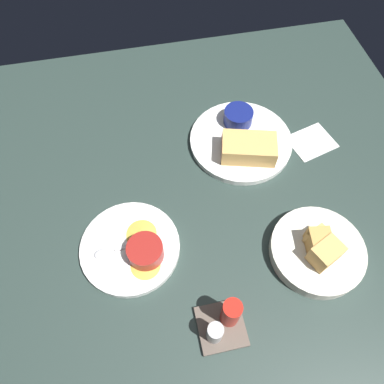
{
  "coord_description": "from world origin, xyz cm",
  "views": [
    {
      "loc": [
        16.64,
        42.61,
        73.89
      ],
      "look_at": [
        8.03,
        1.51,
        3.0
      ],
      "focal_mm": 33.89,
      "sensor_mm": 36.0,
      "label": 1
    }
  ],
  "objects_px": {
    "plate_chips_companion": "(130,247)",
    "bread_basket_rear": "(318,250)",
    "plate_sandwich_main": "(241,141)",
    "spoon_by_dark_ramekin": "(239,138)",
    "sandwich_half_near": "(249,148)",
    "spoon_by_gravy_ramekin": "(108,252)",
    "ramekin_light_gravy": "(145,251)",
    "ramekin_dark_sauce": "(238,116)",
    "condiment_caddy": "(224,322)"
  },
  "relations": [
    {
      "from": "plate_chips_companion",
      "to": "bread_basket_rear",
      "type": "distance_m",
      "value": 0.4
    },
    {
      "from": "plate_sandwich_main",
      "to": "spoon_by_dark_ramekin",
      "type": "xyz_separation_m",
      "value": [
        0.0,
        -0.0,
        0.01
      ]
    },
    {
      "from": "sandwich_half_near",
      "to": "spoon_by_gravy_ramekin",
      "type": "bearing_deg",
      "value": 27.48
    },
    {
      "from": "plate_chips_companion",
      "to": "spoon_by_gravy_ramekin",
      "type": "distance_m",
      "value": 0.05
    },
    {
      "from": "plate_chips_companion",
      "to": "ramekin_light_gravy",
      "type": "xyz_separation_m",
      "value": [
        -0.03,
        0.03,
        0.03
      ]
    },
    {
      "from": "ramekin_dark_sauce",
      "to": "condiment_caddy",
      "type": "xyz_separation_m",
      "value": [
        0.16,
        0.48,
        -0.0
      ]
    },
    {
      "from": "ramekin_dark_sauce",
      "to": "ramekin_light_gravy",
      "type": "height_order",
      "value": "ramekin_light_gravy"
    },
    {
      "from": "spoon_by_gravy_ramekin",
      "to": "condiment_caddy",
      "type": "distance_m",
      "value": 0.28
    },
    {
      "from": "ramekin_dark_sauce",
      "to": "ramekin_light_gravy",
      "type": "distance_m",
      "value": 0.43
    },
    {
      "from": "condiment_caddy",
      "to": "bread_basket_rear",
      "type": "bearing_deg",
      "value": -156.33
    },
    {
      "from": "plate_sandwich_main",
      "to": "spoon_by_dark_ramekin",
      "type": "bearing_deg",
      "value": -14.79
    },
    {
      "from": "plate_sandwich_main",
      "to": "bread_basket_rear",
      "type": "relative_size",
      "value": 1.31
    },
    {
      "from": "plate_sandwich_main",
      "to": "plate_chips_companion",
      "type": "distance_m",
      "value": 0.39
    },
    {
      "from": "sandwich_half_near",
      "to": "ramekin_light_gravy",
      "type": "distance_m",
      "value": 0.35
    },
    {
      "from": "ramekin_light_gravy",
      "to": "condiment_caddy",
      "type": "bearing_deg",
      "value": 126.51
    },
    {
      "from": "plate_chips_companion",
      "to": "bread_basket_rear",
      "type": "bearing_deg",
      "value": 166.37
    },
    {
      "from": "spoon_by_dark_ramekin",
      "to": "plate_chips_companion",
      "type": "xyz_separation_m",
      "value": [
        0.31,
        0.23,
        -0.01
      ]
    },
    {
      "from": "spoon_by_gravy_ramekin",
      "to": "bread_basket_rear",
      "type": "relative_size",
      "value": 0.5
    },
    {
      "from": "spoon_by_dark_ramekin",
      "to": "condiment_caddy",
      "type": "distance_m",
      "value": 0.45
    },
    {
      "from": "plate_sandwich_main",
      "to": "condiment_caddy",
      "type": "distance_m",
      "value": 0.45
    },
    {
      "from": "plate_sandwich_main",
      "to": "ramekin_light_gravy",
      "type": "relative_size",
      "value": 3.45
    },
    {
      "from": "plate_chips_companion",
      "to": "ramekin_dark_sauce",
      "type": "bearing_deg",
      "value": -137.72
    },
    {
      "from": "sandwich_half_near",
      "to": "ramekin_dark_sauce",
      "type": "height_order",
      "value": "sandwich_half_near"
    },
    {
      "from": "plate_chips_companion",
      "to": "ramekin_light_gravy",
      "type": "height_order",
      "value": "ramekin_light_gravy"
    },
    {
      "from": "spoon_by_gravy_ramekin",
      "to": "condiment_caddy",
      "type": "relative_size",
      "value": 1.05
    },
    {
      "from": "plate_sandwich_main",
      "to": "bread_basket_rear",
      "type": "distance_m",
      "value": 0.33
    },
    {
      "from": "sandwich_half_near",
      "to": "spoon_by_dark_ramekin",
      "type": "bearing_deg",
      "value": -81.94
    },
    {
      "from": "spoon_by_gravy_ramekin",
      "to": "bread_basket_rear",
      "type": "height_order",
      "value": "bread_basket_rear"
    },
    {
      "from": "plate_chips_companion",
      "to": "condiment_caddy",
      "type": "distance_m",
      "value": 0.25
    },
    {
      "from": "condiment_caddy",
      "to": "spoon_by_gravy_ramekin",
      "type": "bearing_deg",
      "value": -43.09
    },
    {
      "from": "ramekin_light_gravy",
      "to": "spoon_by_dark_ramekin",
      "type": "bearing_deg",
      "value": -136.65
    },
    {
      "from": "spoon_by_gravy_ramekin",
      "to": "ramekin_light_gravy",
      "type": "bearing_deg",
      "value": 164.58
    },
    {
      "from": "plate_chips_companion",
      "to": "ramekin_light_gravy",
      "type": "distance_m",
      "value": 0.05
    },
    {
      "from": "sandwich_half_near",
      "to": "plate_chips_companion",
      "type": "xyz_separation_m",
      "value": [
        0.31,
        0.18,
        -0.03
      ]
    },
    {
      "from": "ramekin_dark_sauce",
      "to": "ramekin_light_gravy",
      "type": "bearing_deg",
      "value": 47.84
    },
    {
      "from": "ramekin_light_gravy",
      "to": "spoon_by_gravy_ramekin",
      "type": "height_order",
      "value": "ramekin_light_gravy"
    },
    {
      "from": "sandwich_half_near",
      "to": "spoon_by_gravy_ramekin",
      "type": "relative_size",
      "value": 1.47
    },
    {
      "from": "spoon_by_gravy_ramekin",
      "to": "condiment_caddy",
      "type": "xyz_separation_m",
      "value": [
        -0.2,
        0.19,
        0.01
      ]
    },
    {
      "from": "sandwich_half_near",
      "to": "bread_basket_rear",
      "type": "height_order",
      "value": "bread_basket_rear"
    },
    {
      "from": "plate_chips_companion",
      "to": "spoon_by_gravy_ramekin",
      "type": "height_order",
      "value": "spoon_by_gravy_ramekin"
    },
    {
      "from": "sandwich_half_near",
      "to": "condiment_caddy",
      "type": "distance_m",
      "value": 0.41
    },
    {
      "from": "plate_sandwich_main",
      "to": "plate_chips_companion",
      "type": "relative_size",
      "value": 1.21
    },
    {
      "from": "spoon_by_gravy_ramekin",
      "to": "sandwich_half_near",
      "type": "bearing_deg",
      "value": -152.52
    },
    {
      "from": "spoon_by_dark_ramekin",
      "to": "ramekin_light_gravy",
      "type": "height_order",
      "value": "ramekin_light_gravy"
    },
    {
      "from": "sandwich_half_near",
      "to": "ramekin_light_gravy",
      "type": "height_order",
      "value": "sandwich_half_near"
    },
    {
      "from": "plate_sandwich_main",
      "to": "bread_basket_rear",
      "type": "xyz_separation_m",
      "value": [
        -0.07,
        0.33,
        0.02
      ]
    },
    {
      "from": "spoon_by_dark_ramekin",
      "to": "condiment_caddy",
      "type": "height_order",
      "value": "condiment_caddy"
    },
    {
      "from": "plate_chips_companion",
      "to": "spoon_by_gravy_ramekin",
      "type": "relative_size",
      "value": 2.15
    },
    {
      "from": "condiment_caddy",
      "to": "plate_chips_companion",
      "type": "bearing_deg",
      "value": -51.22
    },
    {
      "from": "condiment_caddy",
      "to": "spoon_by_dark_ramekin",
      "type": "bearing_deg",
      "value": -109.41
    }
  ]
}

